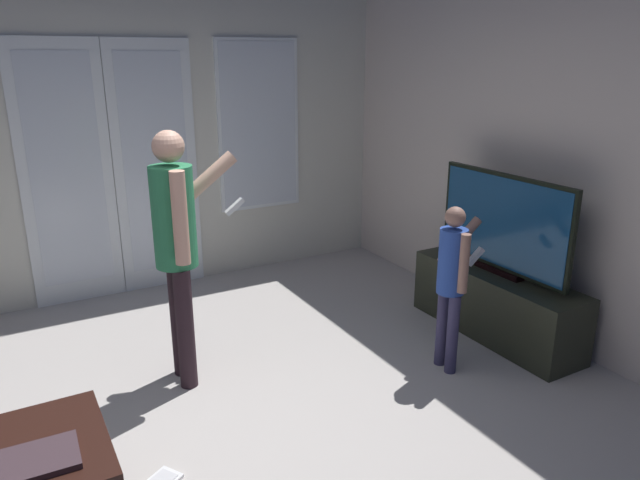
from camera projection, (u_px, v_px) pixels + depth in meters
name	position (u px, v px, depth m)	size (l,w,h in m)	color
ground_plane	(202.00, 473.00, 2.88)	(5.37, 5.24, 0.02)	#B3ACA6
wall_back_with_doors	(94.00, 136.00, 4.64)	(5.37, 0.09, 2.78)	beige
wall_right_plain	(592.00, 151.00, 3.71)	(0.06, 5.24, 2.75)	beige
tv_stand	(496.00, 304.00, 4.23)	(0.40, 1.35, 0.48)	#272A1D
flat_screen_tv	(503.00, 224.00, 4.05)	(0.08, 1.15, 0.71)	black
person_adult	(178.00, 237.00, 3.42)	(0.62, 0.42, 1.56)	#2D1E25
person_child	(452.00, 274.00, 3.64)	(0.43, 0.29, 1.09)	#363253
laptop_closed	(35.00, 461.00, 2.20)	(0.31, 0.23, 0.03)	#3C2C32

